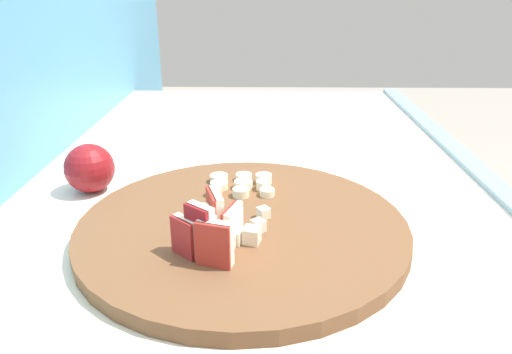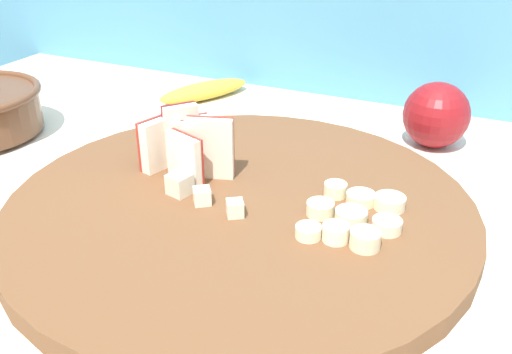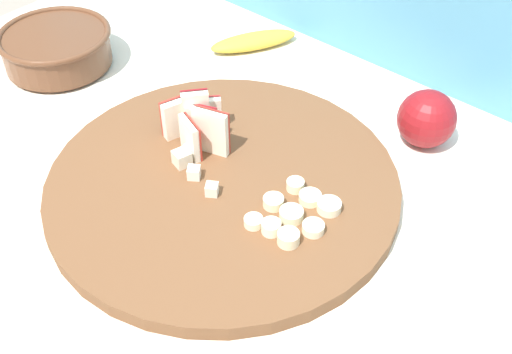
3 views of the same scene
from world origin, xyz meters
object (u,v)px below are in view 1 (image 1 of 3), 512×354
Objects in this scene: apple_dice_pile at (231,232)px; banana_slice_rows at (244,184)px; cutting_board at (245,227)px; whole_apple at (92,168)px; apple_wedge_fan at (212,231)px.

apple_dice_pile reaches higher than banana_slice_rows.
whole_apple is (0.14, 0.26, 0.03)m from cutting_board.
apple_dice_pile is (-0.05, 0.02, 0.02)m from cutting_board.
cutting_board is 0.10m from apple_wedge_fan.
cutting_board is 4.57× the size of apple_wedge_fan.
apple_wedge_fan is 0.32m from whole_apple.
whole_apple reaches higher than apple_dice_pile.
whole_apple is (0.19, 0.24, 0.01)m from apple_dice_pile.
apple_wedge_fan is at bearing 155.79° from cutting_board.
banana_slice_rows reaches higher than cutting_board.
apple_wedge_fan reaches higher than banana_slice_rows.
apple_wedge_fan reaches higher than cutting_board.
apple_dice_pile is at bearing -32.13° from apple_wedge_fan.
cutting_board is at bearing -176.69° from banana_slice_rows.
apple_dice_pile is 0.16m from banana_slice_rows.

